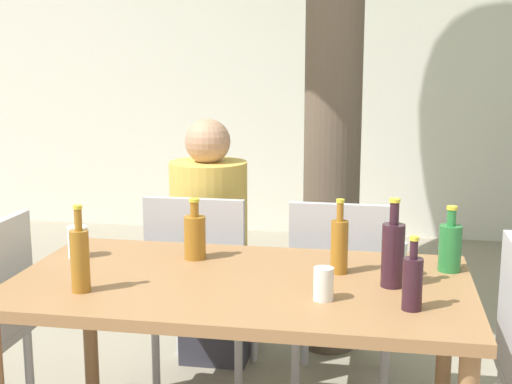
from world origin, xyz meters
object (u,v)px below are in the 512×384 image
at_px(green_bottle_0, 450,246).
at_px(dining_table_front, 241,300).
at_px(amber_bottle_4, 195,236).
at_px(drinking_glass_1, 78,242).
at_px(patio_chair_2, 201,278).
at_px(amber_bottle_3, 339,245).
at_px(patio_chair_3, 343,286).
at_px(amber_bottle_1, 80,258).
at_px(person_seated_2, 213,255).
at_px(wine_bottle_5, 393,253).
at_px(drinking_glass_2, 396,259).
at_px(wine_bottle_2, 412,282).
at_px(drinking_glass_0, 323,284).

bearing_deg(green_bottle_0, dining_table_front, -162.24).
height_order(amber_bottle_4, drinking_glass_1, amber_bottle_4).
relative_size(patio_chair_2, amber_bottle_3, 3.33).
bearing_deg(patio_chair_3, drinking_glass_1, 27.10).
bearing_deg(patio_chair_3, amber_bottle_1, 47.57).
height_order(person_seated_2, wine_bottle_5, person_seated_2).
distance_m(patio_chair_3, amber_bottle_1, 1.24).
distance_m(person_seated_2, green_bottle_0, 1.26).
bearing_deg(person_seated_2, drinking_glass_2, 137.73).
bearing_deg(green_bottle_0, person_seated_2, 147.23).
relative_size(dining_table_front, patio_chair_3, 1.77).
bearing_deg(wine_bottle_5, green_bottle_0, 46.21).
bearing_deg(dining_table_front, patio_chair_3, 64.57).
bearing_deg(amber_bottle_1, patio_chair_2, 78.89).
distance_m(patio_chair_2, drinking_glass_2, 1.04).
bearing_deg(wine_bottle_2, drinking_glass_0, 171.97).
distance_m(wine_bottle_2, drinking_glass_0, 0.28).
distance_m(amber_bottle_4, drinking_glass_2, 0.75).
relative_size(amber_bottle_1, amber_bottle_4, 1.24).
xyz_separation_m(patio_chair_2, amber_bottle_1, (-0.17, -0.88, 0.34)).
bearing_deg(amber_bottle_4, dining_table_front, -44.71).
distance_m(amber_bottle_3, wine_bottle_5, 0.22).
distance_m(patio_chair_3, green_bottle_0, 0.67).
distance_m(dining_table_front, drinking_glass_2, 0.56).
bearing_deg(drinking_glass_1, amber_bottle_3, -1.49).
xyz_separation_m(patio_chair_2, wine_bottle_5, (0.83, -0.65, 0.34)).
xyz_separation_m(wine_bottle_5, drinking_glass_1, (-1.18, 0.14, -0.06)).
relative_size(wine_bottle_5, drinking_glass_2, 2.42).
bearing_deg(drinking_glass_0, patio_chair_3, 88.84).
bearing_deg(dining_table_front, wine_bottle_2, -18.86).
relative_size(amber_bottle_1, drinking_glass_1, 2.43).
relative_size(patio_chair_2, drinking_glass_1, 7.48).
height_order(patio_chair_3, green_bottle_0, green_bottle_0).
height_order(wine_bottle_2, amber_bottle_3, amber_bottle_3).
relative_size(dining_table_front, drinking_glass_2, 12.74).
bearing_deg(patio_chair_2, person_seated_2, -90.00).
relative_size(patio_chair_3, person_seated_2, 0.74).
relative_size(amber_bottle_4, wine_bottle_5, 0.77).
distance_m(patio_chair_3, amber_bottle_3, 0.62).
height_order(person_seated_2, drinking_glass_0, person_seated_2).
bearing_deg(amber_bottle_4, amber_bottle_3, -8.63).
relative_size(amber_bottle_1, amber_bottle_3, 1.08).
relative_size(amber_bottle_1, drinking_glass_0, 2.73).
relative_size(patio_chair_2, green_bottle_0, 3.75).
height_order(patio_chair_3, drinking_glass_1, patio_chair_3).
height_order(green_bottle_0, amber_bottle_3, amber_bottle_3).
height_order(patio_chair_2, amber_bottle_4, amber_bottle_4).
bearing_deg(green_bottle_0, amber_bottle_4, -179.32).
xyz_separation_m(dining_table_front, green_bottle_0, (0.72, 0.23, 0.17)).
bearing_deg(drinking_glass_1, patio_chair_3, 27.10).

